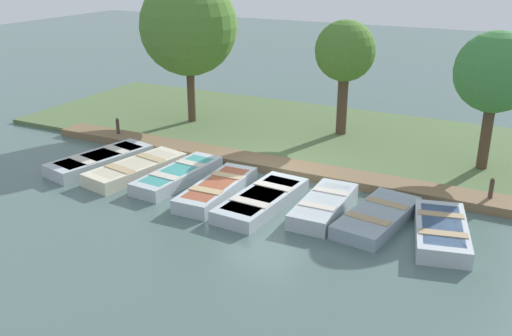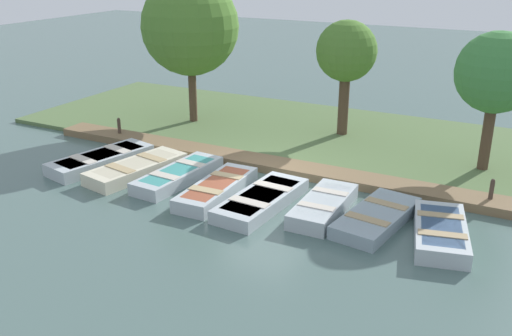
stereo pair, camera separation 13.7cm
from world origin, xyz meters
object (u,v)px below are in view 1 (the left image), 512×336
Objects in this scene: park_tree_left at (345,53)px; rowboat_7 at (441,231)px; park_tree_far_left at (188,27)px; rowboat_2 at (178,175)px; rowboat_6 at (377,217)px; rowboat_0 at (100,160)px; rowboat_5 at (324,205)px; mooring_post_far at (491,192)px; park_tree_center at (495,73)px; rowboat_1 at (136,169)px; mooring_post_near at (118,129)px; rowboat_4 at (262,200)px; rowboat_3 at (217,189)px.

rowboat_7 is at bearing 36.28° from park_tree_left.
rowboat_7 is at bearing 62.90° from park_tree_far_left.
rowboat_2 is 6.25m from rowboat_6.
park_tree_left is (-6.54, 6.01, 2.99)m from rowboat_0.
rowboat_0 is 10.92m from rowboat_7.
rowboat_0 is at bearing -91.28° from rowboat_5.
park_tree_center is at bearing -168.63° from mooring_post_far.
rowboat_1 is 6.25m from rowboat_5.
rowboat_6 is (-0.01, 9.28, -0.03)m from rowboat_0.
mooring_post_near is (-2.57, -2.85, 0.21)m from rowboat_1.
park_tree_center is at bearing 167.63° from rowboat_6.
mooring_post_near reaches higher than rowboat_0.
rowboat_6 is at bearing 26.57° from park_tree_left.
mooring_post_far reaches higher than rowboat_4.
rowboat_0 is at bearing -89.80° from rowboat_4.
rowboat_1 is 11.37m from park_tree_center.
park_tree_center is (-5.43, 6.57, 2.99)m from rowboat_3.
rowboat_0 reaches higher than rowboat_3.
park_tree_left reaches higher than rowboat_5.
rowboat_0 is 0.84× the size of park_tree_left.
rowboat_1 is at bearing 15.17° from park_tree_far_left.
mooring_post_near is at bearing -116.84° from rowboat_3.
rowboat_0 is 4.67m from rowboat_3.
mooring_post_near is (-2.39, -4.31, 0.22)m from rowboat_2.
mooring_post_far is at bearing 109.43° from rowboat_2.
rowboat_1 is 1.10× the size of rowboat_6.
rowboat_5 is 3.37× the size of mooring_post_far.
rowboat_7 reaches higher than rowboat_4.
rowboat_2 is 0.58× the size of park_tree_far_left.
mooring_post_near is 0.15× the size of park_tree_far_left.
rowboat_4 is 4.04× the size of mooring_post_far.
rowboat_6 is at bearing 90.40° from rowboat_5.
park_tree_far_left is at bearing -79.29° from park_tree_left.
mooring_post_far reaches higher than rowboat_3.
rowboat_0 is 1.16× the size of rowboat_6.
rowboat_3 is at bearing 80.35° from rowboat_2.
rowboat_3 reaches higher than rowboat_6.
rowboat_4 is 9.20m from park_tree_far_left.
rowboat_5 is 3.37× the size of mooring_post_near.
park_tree_center is (-5.23, 0.31, 2.98)m from rowboat_7.
park_tree_far_left is 6.10m from park_tree_left.
rowboat_6 is at bearing 101.44° from rowboat_4.
rowboat_5 reaches higher than rowboat_4.
park_tree_far_left is 1.33× the size of park_tree_left.
park_tree_center is (-5.22, 9.65, 2.99)m from rowboat_1.
rowboat_4 is 0.59× the size of park_tree_far_left.
rowboat_2 is at bearing 104.03° from rowboat_0.
rowboat_0 is 1.09× the size of rowboat_2.
rowboat_4 is 1.08× the size of rowboat_6.
rowboat_0 is 1.13× the size of rowboat_3.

